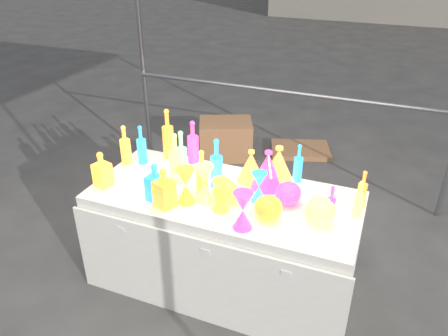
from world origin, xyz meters
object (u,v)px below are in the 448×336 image
at_px(display_table, 224,240).
at_px(lampshade_0, 251,166).
at_px(bottle_0, 125,145).
at_px(decanter_0, 102,169).
at_px(hourglass_0, 186,186).
at_px(globe_0, 226,193).
at_px(cardboard_box_closed, 226,139).

relative_size(display_table, lampshade_0, 7.87).
distance_m(bottle_0, decanter_0, 0.35).
distance_m(hourglass_0, lampshade_0, 0.51).
height_order(decanter_0, globe_0, decanter_0).
bearing_deg(bottle_0, lampshade_0, 6.04).
relative_size(bottle_0, globe_0, 1.78).
bearing_deg(cardboard_box_closed, decanter_0, -115.33).
distance_m(display_table, lampshade_0, 0.56).
distance_m(bottle_0, globe_0, 0.93).
height_order(hourglass_0, lampshade_0, hourglass_0).
bearing_deg(bottle_0, hourglass_0, -25.76).
distance_m(decanter_0, globe_0, 0.87).
height_order(decanter_0, lampshade_0, decanter_0).
xyz_separation_m(display_table, decanter_0, (-0.81, -0.19, 0.50)).
bearing_deg(hourglass_0, lampshade_0, 54.58).
xyz_separation_m(display_table, bottle_0, (-0.85, 0.15, 0.53)).
bearing_deg(cardboard_box_closed, lampshade_0, -86.36).
distance_m(display_table, globe_0, 0.45).
height_order(display_table, globe_0, globe_0).
height_order(globe_0, lampshade_0, lampshade_0).
relative_size(display_table, globe_0, 10.74).
bearing_deg(bottle_0, cardboard_box_closed, 86.57).
height_order(cardboard_box_closed, lampshade_0, lampshade_0).
xyz_separation_m(decanter_0, lampshade_0, (0.92, 0.45, -0.01)).
xyz_separation_m(bottle_0, lampshade_0, (0.95, 0.10, -0.04)).
xyz_separation_m(cardboard_box_closed, decanter_0, (-0.07, -2.10, 0.67)).
bearing_deg(hourglass_0, display_table, 40.59).
height_order(cardboard_box_closed, decanter_0, decanter_0).
relative_size(display_table, hourglass_0, 7.62).
xyz_separation_m(decanter_0, hourglass_0, (0.62, 0.03, -0.01)).
bearing_deg(lampshade_0, bottle_0, 169.22).
bearing_deg(decanter_0, globe_0, 22.42).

